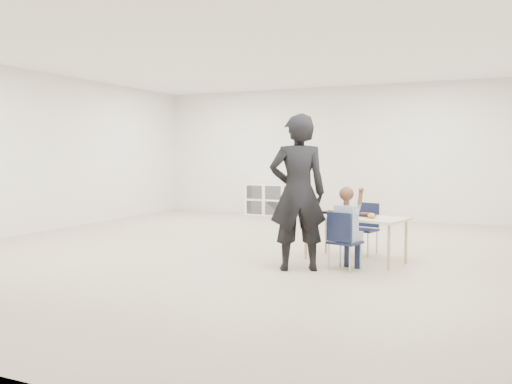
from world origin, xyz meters
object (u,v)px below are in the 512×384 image
at_px(cubby_shelf, 276,200).
at_px(adult, 298,193).
at_px(chair_near, 345,241).
at_px(child, 345,224).
at_px(table, 355,239).

bearing_deg(cubby_shelf, adult, -64.73).
distance_m(chair_near, child, 0.20).
xyz_separation_m(table, chair_near, (0.03, -0.56, 0.05)).
bearing_deg(table, adult, -108.88).
bearing_deg(child, cubby_shelf, 133.72).
xyz_separation_m(chair_near, adult, (-0.51, -0.23, 0.57)).
relative_size(table, adult, 0.75).
height_order(chair_near, child, child).
relative_size(chair_near, adult, 0.38).
relative_size(child, cubby_shelf, 0.78).
bearing_deg(adult, cubby_shelf, -92.82).
xyz_separation_m(table, adult, (-0.48, -0.78, 0.62)).
xyz_separation_m(child, cubby_shelf, (-2.93, 4.90, -0.20)).
bearing_deg(child, chair_near, 0.00).
bearing_deg(table, child, -74.38).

